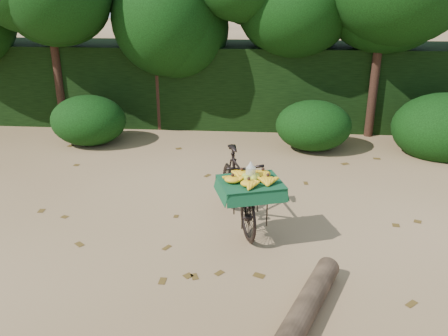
{
  "coord_description": "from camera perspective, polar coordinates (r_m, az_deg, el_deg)",
  "views": [
    {
      "loc": [
        0.48,
        -4.7,
        3.11
      ],
      "look_at": [
        0.03,
        0.85,
        0.92
      ],
      "focal_mm": 38.0,
      "sensor_mm": 36.0,
      "label": 1
    }
  ],
  "objects": [
    {
      "name": "tree_row",
      "position": [
        10.32,
        -1.73,
        15.31
      ],
      "size": [
        14.5,
        2.0,
        4.0
      ],
      "primitive_type": null,
      "color": "black",
      "rests_on": "ground"
    },
    {
      "name": "vendor_bicycle",
      "position": [
        6.37,
        1.73,
        -2.39
      ],
      "size": [
        1.12,
        1.87,
        1.04
      ],
      "rotation": [
        0.0,
        0.0,
        0.31
      ],
      "color": "black",
      "rests_on": "ground"
    },
    {
      "name": "bush_clumps",
      "position": [
        9.38,
        4.59,
        4.96
      ],
      "size": [
        8.8,
        1.7,
        0.9
      ],
      "primitive_type": null,
      "color": "black",
      "rests_on": "ground"
    },
    {
      "name": "leaf_litter",
      "position": [
        6.2,
        -0.43,
        -8.55
      ],
      "size": [
        7.0,
        7.3,
        0.01
      ],
      "primitive_type": null,
      "color": "#523B16",
      "rests_on": "ground"
    },
    {
      "name": "hedge_backdrop",
      "position": [
        11.23,
        2.13,
        10.13
      ],
      "size": [
        26.0,
        1.8,
        1.8
      ],
      "primitive_type": "cube",
      "color": "black",
      "rests_on": "ground"
    },
    {
      "name": "ground",
      "position": [
        5.65,
        -1.03,
        -11.88
      ],
      "size": [
        80.0,
        80.0,
        0.0
      ],
      "primitive_type": "plane",
      "color": "tan",
      "rests_on": "ground"
    }
  ]
}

